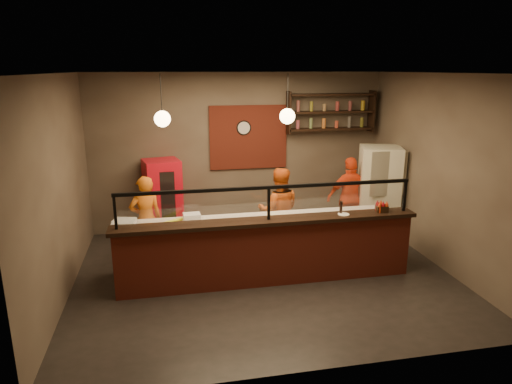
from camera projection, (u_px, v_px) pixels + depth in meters
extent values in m
plane|color=black|center=(264.00, 275.00, 7.46)|extent=(6.00, 6.00, 0.00)
plane|color=#362F29|center=(265.00, 73.00, 6.62)|extent=(6.00, 6.00, 0.00)
plane|color=#695B4D|center=(239.00, 152.00, 9.41)|extent=(6.00, 0.00, 6.00)
plane|color=#695B4D|center=(59.00, 190.00, 6.48)|extent=(0.00, 5.00, 5.00)
plane|color=#695B4D|center=(440.00, 172.00, 7.61)|extent=(0.00, 5.00, 5.00)
plane|color=#695B4D|center=(316.00, 237.00, 4.68)|extent=(6.00, 0.00, 6.00)
cube|color=maroon|center=(248.00, 137.00, 9.34)|extent=(1.60, 0.04, 1.30)
cube|color=maroon|center=(268.00, 254.00, 7.05)|extent=(4.60, 0.25, 1.00)
cube|color=black|center=(269.00, 221.00, 6.91)|extent=(4.70, 0.37, 0.06)
cube|color=gray|center=(262.00, 246.00, 7.54)|extent=(4.60, 0.75, 0.85)
cube|color=silver|center=(262.00, 220.00, 7.42)|extent=(4.60, 0.75, 0.05)
cube|color=white|center=(269.00, 203.00, 6.83)|extent=(4.40, 0.02, 0.50)
cube|color=black|center=(269.00, 187.00, 6.77)|extent=(4.50, 0.05, 0.05)
cube|color=black|center=(115.00, 212.00, 6.42)|extent=(0.04, 0.04, 0.50)
cube|color=black|center=(269.00, 203.00, 6.83)|extent=(0.04, 0.04, 0.50)
cube|color=black|center=(405.00, 196.00, 7.25)|extent=(0.04, 0.04, 0.50)
cube|color=black|center=(330.00, 129.00, 9.48)|extent=(1.80, 0.28, 0.04)
cube|color=black|center=(331.00, 112.00, 9.39)|extent=(1.80, 0.28, 0.04)
cube|color=black|center=(331.00, 95.00, 9.29)|extent=(1.80, 0.28, 0.04)
cube|color=black|center=(289.00, 113.00, 9.22)|extent=(0.04, 0.28, 0.85)
cube|color=black|center=(371.00, 111.00, 9.56)|extent=(0.04, 0.28, 0.85)
cylinder|color=black|center=(244.00, 128.00, 9.26)|extent=(0.30, 0.04, 0.30)
cylinder|color=black|center=(161.00, 95.00, 6.61)|extent=(0.01, 0.01, 0.60)
sphere|color=#F0C984|center=(162.00, 119.00, 6.70)|extent=(0.24, 0.24, 0.24)
cylinder|color=black|center=(288.00, 93.00, 6.97)|extent=(0.01, 0.01, 0.60)
sphere|color=#F0C984|center=(287.00, 116.00, 7.06)|extent=(0.24, 0.24, 0.24)
imported|color=orange|center=(146.00, 219.00, 7.84)|extent=(0.63, 0.50, 1.52)
imported|color=#C34C12|center=(279.00, 211.00, 8.23)|extent=(0.85, 0.71, 1.57)
imported|color=#EC4016|center=(350.00, 198.00, 8.99)|extent=(0.95, 0.42, 1.61)
cube|color=beige|center=(378.00, 192.00, 8.99)|extent=(0.93, 0.90, 1.81)
cube|color=red|center=(163.00, 199.00, 8.99)|extent=(0.79, 0.74, 1.56)
cylinder|color=beige|center=(279.00, 217.00, 7.52)|extent=(0.56, 0.56, 0.01)
cube|color=silver|center=(124.00, 225.00, 6.91)|extent=(0.37, 0.32, 0.16)
cube|color=white|center=(192.00, 218.00, 7.27)|extent=(0.28, 0.23, 0.13)
cube|color=silver|center=(124.00, 227.00, 6.82)|extent=(0.35, 0.29, 0.16)
cylinder|color=yellow|center=(173.00, 221.00, 7.21)|extent=(0.32, 0.25, 0.06)
cube|color=black|center=(382.00, 209.00, 7.25)|extent=(0.19, 0.16, 0.10)
cylinder|color=black|center=(341.00, 207.00, 7.14)|extent=(0.05, 0.05, 0.21)
cylinder|color=white|center=(344.00, 214.00, 7.11)|extent=(0.19, 0.19, 0.01)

